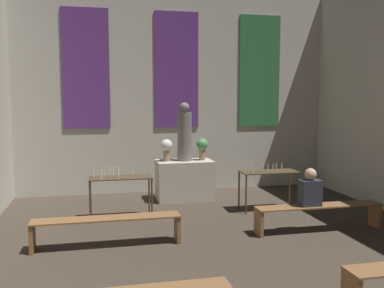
% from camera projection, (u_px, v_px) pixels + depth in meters
% --- Properties ---
extents(wall_back, '(8.08, 0.16, 5.09)m').
position_uv_depth(wall_back, '(176.00, 90.00, 10.76)').
color(wall_back, beige).
rests_on(wall_back, ground_plane).
extents(altar, '(1.30, 0.76, 0.91)m').
position_uv_depth(altar, '(185.00, 180.00, 9.98)').
color(altar, '#BCB29E').
rests_on(altar, ground_plane).
extents(statue, '(0.33, 0.33, 1.35)m').
position_uv_depth(statue, '(184.00, 134.00, 9.86)').
color(statue, slate).
rests_on(statue, altar).
extents(flower_vase_left, '(0.27, 0.27, 0.50)m').
position_uv_depth(flower_vase_left, '(167.00, 148.00, 9.81)').
color(flower_vase_left, '#937A5B').
rests_on(flower_vase_left, altar).
extents(flower_vase_right, '(0.27, 0.27, 0.50)m').
position_uv_depth(flower_vase_right, '(202.00, 147.00, 9.99)').
color(flower_vase_right, '#937A5B').
rests_on(flower_vase_right, altar).
extents(candle_rack_left, '(1.22, 0.51, 1.03)m').
position_uv_depth(candle_rack_left, '(120.00, 182.00, 8.33)').
color(candle_rack_left, '#473823').
rests_on(candle_rack_left, ground_plane).
extents(candle_rack_right, '(1.22, 0.51, 1.03)m').
position_uv_depth(candle_rack_right, '(269.00, 176.00, 9.00)').
color(candle_rack_right, '#473823').
rests_on(candle_rack_right, ground_plane).
extents(pew_back_left, '(2.33, 0.36, 0.47)m').
position_uv_depth(pew_back_left, '(107.00, 225.00, 6.78)').
color(pew_back_left, brown).
rests_on(pew_back_left, ground_plane).
extents(pew_back_right, '(2.33, 0.36, 0.47)m').
position_uv_depth(pew_back_right, '(319.00, 212.00, 7.58)').
color(pew_back_right, brown).
rests_on(pew_back_right, ground_plane).
extents(person_seated, '(0.36, 0.24, 0.67)m').
position_uv_depth(person_seated, '(310.00, 189.00, 7.50)').
color(person_seated, '#282D38').
rests_on(person_seated, pew_back_right).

